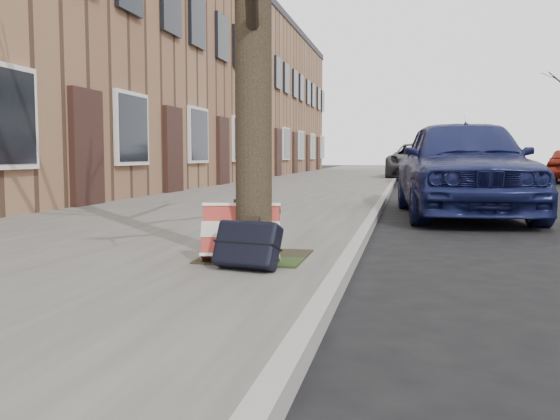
% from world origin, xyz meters
% --- Properties ---
extents(ground, '(120.00, 120.00, 0.00)m').
position_xyz_m(ground, '(0.00, 0.00, 0.00)').
color(ground, black).
rests_on(ground, ground).
extents(near_sidewalk, '(5.00, 70.00, 0.12)m').
position_xyz_m(near_sidewalk, '(-3.70, 15.00, 0.06)').
color(near_sidewalk, slate).
rests_on(near_sidewalk, ground).
extents(house_near, '(6.80, 40.00, 7.00)m').
position_xyz_m(house_near, '(-9.60, 16.00, 3.50)').
color(house_near, brown).
rests_on(house_near, ground).
extents(dirt_patch, '(0.85, 0.85, 0.02)m').
position_xyz_m(dirt_patch, '(-2.00, 1.20, 0.13)').
color(dirt_patch, black).
rests_on(dirt_patch, near_sidewalk).
extents(suitcase_red, '(0.65, 0.42, 0.47)m').
position_xyz_m(suitcase_red, '(-2.05, 0.95, 0.35)').
color(suitcase_red, maroon).
rests_on(suitcase_red, near_sidewalk).
extents(suitcase_navy, '(0.55, 0.40, 0.39)m').
position_xyz_m(suitcase_navy, '(-1.92, 0.63, 0.31)').
color(suitcase_navy, black).
rests_on(suitcase_navy, near_sidewalk).
extents(car_near_front, '(2.22, 4.83, 1.61)m').
position_xyz_m(car_near_front, '(0.09, 6.55, 0.80)').
color(car_near_front, '#151A47').
rests_on(car_near_front, ground).
extents(car_near_mid, '(1.62, 4.00, 1.29)m').
position_xyz_m(car_near_mid, '(0.09, 16.03, 0.65)').
color(car_near_mid, '#AFB1B6').
rests_on(car_near_mid, ground).
extents(car_near_back, '(2.63, 5.39, 1.47)m').
position_xyz_m(car_near_back, '(-0.34, 22.01, 0.74)').
color(car_near_back, '#343439').
rests_on(car_near_back, ground).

